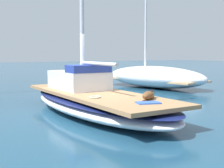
{
  "coord_description": "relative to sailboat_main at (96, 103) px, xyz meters",
  "views": [
    {
      "loc": [
        -4.3,
        -8.32,
        1.85
      ],
      "look_at": [
        0.0,
        -1.0,
        1.01
      ],
      "focal_mm": 48.98,
      "sensor_mm": 36.0,
      "label": 1
    }
  ],
  "objects": [
    {
      "name": "sailboat_main",
      "position": [
        0.0,
        0.0,
        0.0
      ],
      "size": [
        2.71,
        7.3,
        0.66
      ],
      "color": "white",
      "rests_on": "ground"
    },
    {
      "name": "dog_brown",
      "position": [
        0.55,
        -1.96,
        0.43
      ],
      "size": [
        0.81,
        0.64,
        0.22
      ],
      "color": "brown",
      "rests_on": "sailboat_main"
    },
    {
      "name": "ground_plane",
      "position": [
        0.0,
        0.0,
        -0.34
      ],
      "size": [
        120.0,
        120.0,
        0.0
      ],
      "primitive_type": "plane",
      "color": "navy"
    },
    {
      "name": "deck_towel",
      "position": [
        0.14,
        -2.48,
        0.34
      ],
      "size": [
        0.64,
        0.51,
        0.03
      ],
      "primitive_type": "cube",
      "rotation": [
        0.0,
        0.0,
        -0.31
      ],
      "color": "blue",
      "rests_on": "sailboat_main"
    },
    {
      "name": "coiled_rope",
      "position": [
        -0.54,
        -1.01,
        0.35
      ],
      "size": [
        0.32,
        0.32,
        0.04
      ],
      "primitive_type": "torus",
      "color": "beige",
      "rests_on": "sailboat_main"
    },
    {
      "name": "deck_winch",
      "position": [
        0.77,
        -1.8,
        0.42
      ],
      "size": [
        0.16,
        0.16,
        0.21
      ],
      "color": "#B7B7BC",
      "rests_on": "sailboat_main"
    },
    {
      "name": "moored_boat_starboard_side",
      "position": [
        6.17,
        4.94,
        0.28
      ],
      "size": [
        3.89,
        6.84,
        7.74
      ],
      "color": "white",
      "rests_on": "ground"
    },
    {
      "name": "cabin_house",
      "position": [
        -0.03,
        1.12,
        0.67
      ],
      "size": [
        1.46,
        2.26,
        0.84
      ],
      "color": "silver",
      "rests_on": "sailboat_main"
    }
  ]
}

